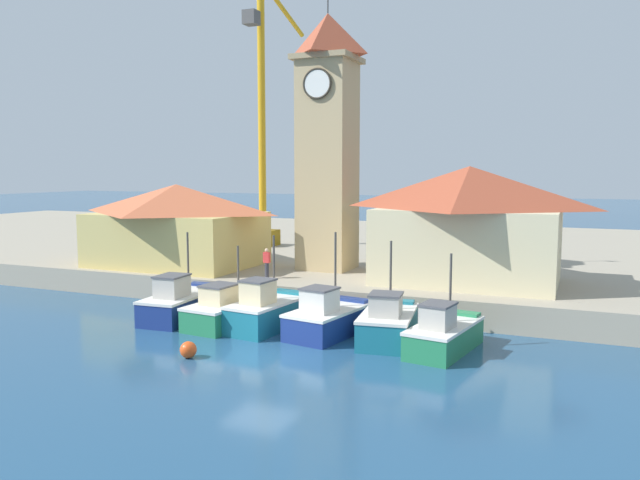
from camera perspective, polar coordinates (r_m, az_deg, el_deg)
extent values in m
plane|color=navy|center=(24.35, -5.51, -10.53)|extent=(300.00, 300.00, 0.00)
cube|color=#9E937F|center=(49.11, 9.59, -1.20)|extent=(120.00, 40.00, 1.33)
cube|color=navy|center=(30.79, -12.47, -6.00)|extent=(2.24, 4.97, 1.10)
cube|color=navy|center=(32.49, -10.47, -4.10)|extent=(1.68, 0.70, 0.24)
cube|color=silver|center=(30.67, -12.50, -4.90)|extent=(2.30, 5.03, 0.12)
cube|color=#B2ADA3|center=(29.86, -13.38, -4.18)|extent=(1.25, 1.53, 0.95)
cube|color=#4C4C51|center=(29.77, -13.41, -3.20)|extent=(1.34, 1.61, 0.08)
cylinder|color=#4C4742|center=(30.92, -11.97, -1.97)|extent=(0.10, 0.10, 2.89)
torus|color=black|center=(31.54, -13.87, -5.74)|extent=(0.15, 0.53, 0.52)
cube|color=#237A4C|center=(29.29, -8.14, -6.65)|extent=(2.48, 5.06, 0.99)
cube|color=#237A4C|center=(30.90, -5.72, -4.76)|extent=(1.76, 0.77, 0.24)
cube|color=silver|center=(29.17, -8.16, -5.60)|extent=(2.55, 5.13, 0.12)
cube|color=beige|center=(28.41, -9.21, -4.99)|extent=(1.34, 1.58, 0.81)
cube|color=#4C4C51|center=(28.33, -9.23, -4.10)|extent=(1.43, 1.67, 0.08)
cylinder|color=#4C4742|center=(29.41, -7.49, -2.92)|extent=(0.10, 0.10, 2.48)
torus|color=black|center=(30.12, -9.52, -6.31)|extent=(0.17, 0.53, 0.52)
cube|color=#196B7F|center=(28.20, -4.80, -6.92)|extent=(2.38, 4.41, 1.18)
cube|color=#196B7F|center=(29.57, -2.78, -4.87)|extent=(1.68, 0.78, 0.24)
cube|color=silver|center=(28.06, -4.81, -5.65)|extent=(2.44, 4.47, 0.12)
cube|color=beige|center=(27.36, -5.70, -4.78)|extent=(1.28, 1.39, 0.99)
cube|color=#4C4C51|center=(27.26, -5.71, -3.68)|extent=(1.37, 1.48, 0.08)
cylinder|color=#4C4742|center=(28.22, -4.24, -2.48)|extent=(0.10, 0.10, 2.88)
torus|color=black|center=(28.95, -6.26, -6.59)|extent=(0.18, 0.53, 0.52)
cube|color=navy|center=(27.14, 0.81, -7.57)|extent=(2.76, 4.53, 1.05)
cube|color=navy|center=(28.56, 2.81, -5.55)|extent=(1.83, 0.89, 0.24)
cube|color=silver|center=(27.01, 0.81, -6.39)|extent=(2.83, 4.60, 0.12)
cube|color=beige|center=(26.28, -0.04, -5.56)|extent=(1.44, 1.47, 0.95)
cube|color=#4C4C51|center=(26.18, -0.04, -4.46)|extent=(1.53, 1.56, 0.08)
cylinder|color=#4C4742|center=(27.13, 1.41, -2.70)|extent=(0.10, 0.10, 3.26)
torus|color=black|center=(27.90, -0.91, -7.18)|extent=(0.21, 0.53, 0.52)
cube|color=#196B7F|center=(26.24, 6.25, -7.99)|extent=(2.55, 4.35, 1.15)
cube|color=#196B7F|center=(27.82, 6.83, -5.70)|extent=(1.77, 0.83, 0.24)
cube|color=silver|center=(26.09, 6.27, -6.66)|extent=(2.62, 4.42, 0.12)
cube|color=#B2ADA3|center=(25.29, 6.03, -5.97)|extent=(1.36, 1.39, 0.84)
cube|color=#4C4C51|center=(25.20, 6.04, -4.95)|extent=(1.45, 1.48, 0.08)
cylinder|color=#4C4742|center=(26.29, 6.48, -3.21)|extent=(0.10, 0.10, 2.90)
torus|color=black|center=(26.61, 3.99, -7.76)|extent=(0.19, 0.53, 0.52)
cube|color=#237A4C|center=(25.22, 11.31, -8.86)|extent=(2.43, 4.48, 0.99)
cube|color=#237A4C|center=(26.78, 12.78, -6.64)|extent=(1.58, 0.84, 0.24)
cube|color=silver|center=(25.08, 11.33, -7.66)|extent=(2.50, 4.55, 0.12)
cube|color=#B2ADA3|center=(24.29, 10.73, -6.89)|extent=(1.25, 1.43, 0.88)
cube|color=#4C4C51|center=(24.18, 10.75, -5.78)|extent=(1.34, 1.52, 0.08)
cylinder|color=#4C4742|center=(25.27, 11.84, -4.27)|extent=(0.10, 0.10, 2.72)
torus|color=black|center=(25.75, 9.45, -8.50)|extent=(0.20, 0.53, 0.52)
cube|color=tan|center=(36.24, 0.70, 6.68)|extent=(2.89, 2.89, 11.86)
cube|color=#9C865F|center=(36.78, 0.71, 16.20)|extent=(3.39, 3.39, 0.30)
pyramid|color=#A3472D|center=(37.03, 0.71, 18.25)|extent=(3.39, 3.39, 2.38)
cylinder|color=white|center=(35.16, -0.25, 14.11)|extent=(1.59, 0.12, 1.59)
torus|color=#332D23|center=(35.13, -0.27, 14.11)|extent=(1.71, 0.12, 1.71)
cube|color=tan|center=(38.91, -12.91, 0.09)|extent=(9.39, 6.68, 3.18)
pyramid|color=#C1603D|center=(38.72, -13.00, 3.71)|extent=(9.79, 7.08, 1.73)
cube|color=beige|center=(33.02, 13.36, -0.46)|extent=(8.87, 6.47, 3.81)
pyramid|color=#A3472D|center=(32.81, 13.50, 4.71)|extent=(9.27, 6.87, 2.15)
cube|color=#976E11|center=(47.96, -5.23, 0.20)|extent=(2.00, 2.00, 1.20)
cylinder|color=gold|center=(47.91, -5.35, 11.94)|extent=(0.56, 0.56, 18.41)
cylinder|color=gold|center=(51.90, -3.45, 20.37)|extent=(0.87, 6.43, 3.22)
cube|color=#4C4C4C|center=(47.89, -6.31, 19.55)|extent=(1.00, 1.00, 1.00)
sphere|color=#E54C19|center=(24.44, -11.95, -9.79)|extent=(0.64, 0.64, 0.64)
cylinder|color=#33333D|center=(33.39, -4.88, -2.80)|extent=(0.22, 0.22, 0.85)
cube|color=red|center=(33.28, -4.89, -1.61)|extent=(0.34, 0.22, 0.56)
sphere|color=beige|center=(33.23, -4.90, -0.94)|extent=(0.20, 0.20, 0.20)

